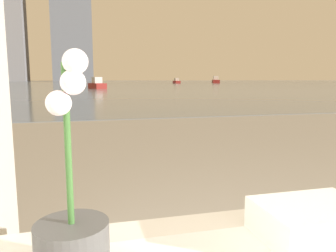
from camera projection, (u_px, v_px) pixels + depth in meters
potted_orchid at (72, 232)px, 0.61m from camera, size 0.14×0.14×0.43m
towel_stack at (314, 221)px, 0.78m from camera, size 0.26×0.19×0.08m
harbor_water at (87, 83)px, 59.56m from camera, size 180.00×110.00×0.01m
harbor_boat_2 at (97, 84)px, 28.38m from camera, size 1.53×2.78×0.99m
harbor_boat_3 at (177, 81)px, 60.96m from camera, size 0.99×2.65×0.98m
harbor_boat_4 at (216, 81)px, 64.22m from camera, size 2.29×3.85×1.37m
skyline_tower_3 at (71, 9)px, 108.90m from camera, size 12.74×13.95×48.02m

